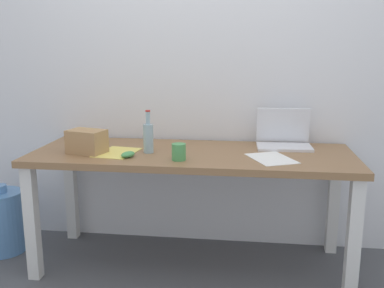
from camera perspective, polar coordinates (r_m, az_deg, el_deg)
The scene contains 11 objects.
ground_plane at distance 2.94m, azimuth 0.00°, elevation -15.21°, with size 8.00×8.00×0.00m, color #515459.
back_wall at distance 3.02m, azimuth 1.03°, elevation 11.19°, with size 5.20×0.08×2.60m, color white.
desk at distance 2.70m, azimuth 0.00°, elevation -2.97°, with size 1.95×0.71×0.74m.
laptop_right at distance 2.86m, azimuth 11.81°, elevation 0.70°, with size 0.35×0.25×0.24m.
beer_bottle at distance 2.66m, azimuth -5.69°, elevation 0.94°, with size 0.06×0.06×0.26m.
computer_mouse at distance 2.58m, azimuth -8.31°, elevation -1.35°, with size 0.06×0.10×0.03m, color #4C9E56.
cardboard_box at distance 2.72m, azimuth -13.49°, elevation 0.31°, with size 0.22×0.15×0.14m, color tan.
coffee_mug at distance 2.48m, azimuth -1.72°, elevation -1.04°, with size 0.08×0.08×0.10m, color #4C9E56.
paper_sheet_front_right at distance 2.56m, azimuth 10.27°, elevation -1.86°, with size 0.21×0.30×0.00m, color white.
paper_sheet_front_left at distance 2.70m, azimuth -9.70°, elevation -1.10°, with size 0.21×0.30×0.00m, color #F4E06B.
water_cooler_jug at distance 3.29m, azimuth -23.45°, elevation -9.17°, with size 0.30×0.30×0.47m.
Camera 1 is at (0.33, -2.59, 1.37)m, focal length 41.11 mm.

